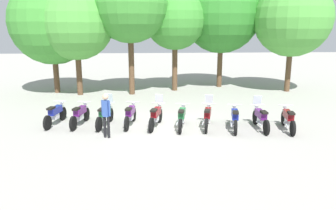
# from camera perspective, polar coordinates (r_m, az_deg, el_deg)

# --- Properties ---
(ground_plane) EXTENTS (80.00, 80.00, 0.00)m
(ground_plane) POSITION_cam_1_polar(r_m,az_deg,el_deg) (14.95, 0.11, -3.80)
(ground_plane) COLOR #9E9B93
(motorcycle_0) EXTENTS (0.73, 2.17, 0.99)m
(motorcycle_0) POSITION_cam_1_polar(r_m,az_deg,el_deg) (16.06, -18.55, -1.43)
(motorcycle_0) COLOR black
(motorcycle_0) RESTS_ON ground_plane
(motorcycle_1) EXTENTS (0.73, 2.17, 0.99)m
(motorcycle_1) POSITION_cam_1_polar(r_m,az_deg,el_deg) (15.62, -14.70, -1.57)
(motorcycle_1) COLOR black
(motorcycle_1) RESTS_ON ground_plane
(motorcycle_2) EXTENTS (0.76, 2.16, 1.37)m
(motorcycle_2) POSITION_cam_1_polar(r_m,az_deg,el_deg) (15.27, -10.64, -1.64)
(motorcycle_2) COLOR black
(motorcycle_2) RESTS_ON ground_plane
(motorcycle_3) EXTENTS (0.69, 2.18, 0.99)m
(motorcycle_3) POSITION_cam_1_polar(r_m,az_deg,el_deg) (15.18, -6.40, -1.64)
(motorcycle_3) COLOR black
(motorcycle_3) RESTS_ON ground_plane
(motorcycle_4) EXTENTS (0.82, 2.14, 1.37)m
(motorcycle_4) POSITION_cam_1_polar(r_m,az_deg,el_deg) (14.90, -2.06, -1.80)
(motorcycle_4) COLOR black
(motorcycle_4) RESTS_ON ground_plane
(motorcycle_5) EXTENTS (0.72, 2.17, 0.99)m
(motorcycle_5) POSITION_cam_1_polar(r_m,az_deg,el_deg) (14.73, 2.35, -2.04)
(motorcycle_5) COLOR black
(motorcycle_5) RESTS_ON ground_plane
(motorcycle_6) EXTENTS (0.78, 2.15, 1.37)m
(motorcycle_6) POSITION_cam_1_polar(r_m,az_deg,el_deg) (14.89, 6.72, -1.90)
(motorcycle_6) COLOR black
(motorcycle_6) RESTS_ON ground_plane
(motorcycle_7) EXTENTS (0.73, 2.17, 0.99)m
(motorcycle_7) POSITION_cam_1_polar(r_m,az_deg,el_deg) (14.83, 11.24, -2.19)
(motorcycle_7) COLOR black
(motorcycle_7) RESTS_ON ground_plane
(motorcycle_8) EXTENTS (0.62, 2.19, 1.37)m
(motorcycle_8) POSITION_cam_1_polar(r_m,az_deg,el_deg) (15.11, 15.42, -2.07)
(motorcycle_8) COLOR black
(motorcycle_8) RESTS_ON ground_plane
(motorcycle_9) EXTENTS (0.69, 2.18, 0.99)m
(motorcycle_9) POSITION_cam_1_polar(r_m,az_deg,el_deg) (15.34, 19.69, -2.21)
(motorcycle_9) COLOR black
(motorcycle_9) RESTS_ON ground_plane
(person_0) EXTENTS (0.40, 0.31, 1.80)m
(person_0) POSITION_cam_1_polar(r_m,az_deg,el_deg) (13.55, -10.46, -1.15)
(person_0) COLOR black
(person_0) RESTS_ON ground_plane
(tree_0) EXTENTS (5.45, 5.45, 7.33)m
(tree_0) POSITION_cam_1_polar(r_m,az_deg,el_deg) (23.35, -19.04, 13.17)
(tree_0) COLOR brown
(tree_0) RESTS_ON ground_plane
(tree_1) EXTENTS (4.67, 4.67, 6.90)m
(tree_1) POSITION_cam_1_polar(r_m,az_deg,el_deg) (22.16, -15.34, 13.33)
(tree_1) COLOR brown
(tree_1) RESTS_ON ground_plane
(tree_2) EXTENTS (4.78, 4.78, 8.05)m
(tree_2) POSITION_cam_1_polar(r_m,az_deg,el_deg) (21.77, -6.48, 16.58)
(tree_2) COLOR brown
(tree_2) RESTS_ON ground_plane
(tree_3) EXTENTS (4.04, 4.04, 6.80)m
(tree_3) POSITION_cam_1_polar(r_m,az_deg,el_deg) (22.95, 1.19, 14.28)
(tree_3) COLOR brown
(tree_3) RESTS_ON ground_plane
(tree_4) EXTENTS (5.41, 5.41, 7.84)m
(tree_4) POSITION_cam_1_polar(r_m,az_deg,el_deg) (24.62, 9.06, 14.93)
(tree_4) COLOR brown
(tree_4) RESTS_ON ground_plane
(tree_5) EXTENTS (5.03, 5.03, 7.37)m
(tree_5) POSITION_cam_1_polar(r_m,az_deg,el_deg) (24.00, 20.38, 13.63)
(tree_5) COLOR brown
(tree_5) RESTS_ON ground_plane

